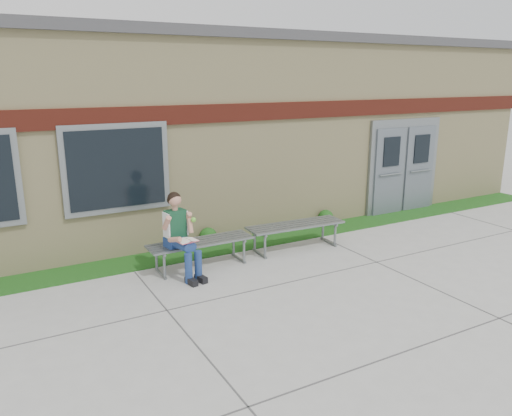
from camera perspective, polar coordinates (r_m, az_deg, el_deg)
ground at (r=8.45m, az=10.84°, el=-8.35°), size 80.00×80.00×0.00m
grass_strip at (r=10.43m, az=1.72°, el=-3.50°), size 16.00×0.80×0.02m
school_building at (r=12.99m, az=-5.97°, el=9.49°), size 16.20×6.22×4.20m
bench_left at (r=8.88m, az=-6.33°, el=-4.43°), size 1.88×0.54×0.49m
bench_right at (r=9.77m, az=4.55°, el=-2.48°), size 1.99×0.64×0.51m
girl at (r=8.42m, az=-8.63°, el=-2.90°), size 0.55×0.89×1.44m
shrub_mid at (r=10.02m, az=-5.48°, el=-3.23°), size 0.35×0.35×0.35m
shrub_east at (r=11.44m, az=7.97°, el=-1.05°), size 0.34×0.34×0.34m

